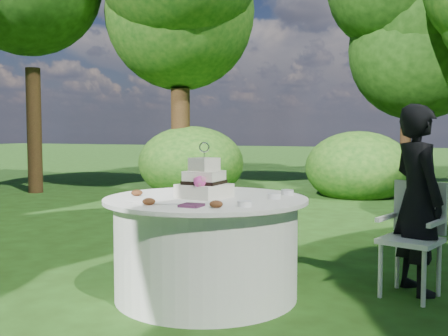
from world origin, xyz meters
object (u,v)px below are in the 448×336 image
at_px(napkins, 192,205).
at_px(guest, 418,199).
at_px(table, 206,246).
at_px(cake, 204,183).
at_px(chair, 414,229).

relative_size(napkins, guest, 0.09).
xyz_separation_m(table, cake, (-0.00, -0.02, 0.50)).
xyz_separation_m(napkins, cake, (-0.12, 0.47, 0.10)).
height_order(guest, chair, guest).
distance_m(cake, chair, 1.67).
relative_size(table, cake, 3.62).
height_order(table, chair, chair).
bearing_deg(chair, guest, 79.26).
relative_size(guest, chair, 1.69).
bearing_deg(cake, guest, 26.40).
height_order(napkins, chair, chair).
xyz_separation_m(napkins, chair, (1.37, 1.13, -0.26)).
bearing_deg(napkins, table, 103.11).
bearing_deg(cake, chair, 23.90).
bearing_deg(chair, table, -156.83).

